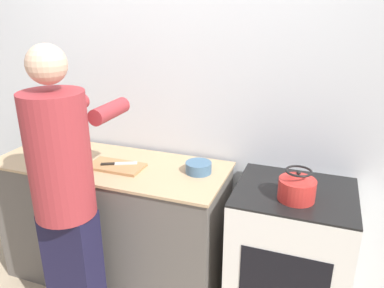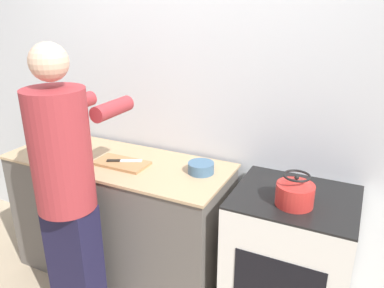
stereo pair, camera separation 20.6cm
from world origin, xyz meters
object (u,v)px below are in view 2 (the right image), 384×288
object	(u,v)px
kettle	(295,192)
bowl_prep	(201,168)
cutting_board	(121,163)
canister_jar	(60,134)
oven	(288,265)
person	(67,186)
knife	(123,161)

from	to	relation	value
kettle	bowl_prep	size ratio (longest dim) A/B	1.21
cutting_board	canister_jar	distance (m)	0.66
oven	cutting_board	bearing A→B (deg)	-177.80
oven	kettle	bearing A→B (deg)	-84.65
oven	person	bearing A→B (deg)	-157.50
oven	person	distance (m)	1.37
bowl_prep	canister_jar	world-z (taller)	canister_jar
canister_jar	kettle	bearing A→B (deg)	-5.58
kettle	knife	bearing A→B (deg)	176.45
person	canister_jar	world-z (taller)	person
knife	kettle	size ratio (longest dim) A/B	1.13
oven	person	size ratio (longest dim) A/B	0.53
oven	kettle	distance (m)	0.55
cutting_board	knife	xyz separation A→B (m)	(0.01, 0.02, 0.01)
canister_jar	cutting_board	bearing A→B (deg)	-10.70
person	kettle	distance (m)	1.26
bowl_prep	cutting_board	bearing A→B (deg)	-167.91
cutting_board	canister_jar	bearing A→B (deg)	169.30
cutting_board	oven	bearing A→B (deg)	2.20
cutting_board	knife	world-z (taller)	knife
person	cutting_board	xyz separation A→B (m)	(0.05, 0.45, -0.03)
canister_jar	person	bearing A→B (deg)	-43.82
person	cutting_board	size ratio (longest dim) A/B	4.82
knife	bowl_prep	world-z (taller)	bowl_prep
knife	kettle	xyz separation A→B (m)	(1.14, -0.07, 0.06)
knife	bowl_prep	size ratio (longest dim) A/B	1.37
cutting_board	canister_jar	world-z (taller)	canister_jar
person	cutting_board	distance (m)	0.45
person	bowl_prep	size ratio (longest dim) A/B	10.56
bowl_prep	canister_jar	bearing A→B (deg)	179.62
person	cutting_board	world-z (taller)	person
knife	canister_jar	bearing A→B (deg)	145.19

